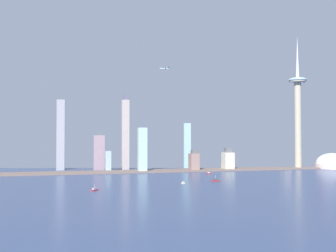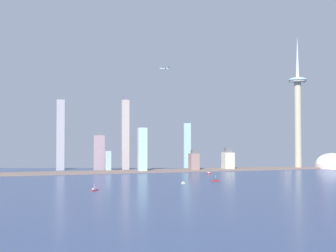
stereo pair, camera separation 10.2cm
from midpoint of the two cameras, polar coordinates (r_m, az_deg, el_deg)
name	(u,v)px [view 1 (the left image)]	position (r m, az deg, el deg)	size (l,w,h in m)	color
ground_plane	(281,198)	(552.94, 16.21, -10.00)	(6000.00, 6000.00, 0.00)	navy
waterfront_pier	(191,170)	(929.96, 3.33, -6.45)	(942.18, 60.11, 2.96)	#6D5B54
observation_tower	(298,106)	(1045.51, 18.43, 2.78)	(45.48, 45.48, 337.67)	#AA9F89
stadium_dome	(332,164)	(1081.85, 22.88, -5.13)	(85.38, 85.38, 52.69)	beige
skyscraper_0	(142,150)	(894.10, -3.77, -3.49)	(20.08, 17.97, 101.34)	#A0C1BE
skyscraper_1	(186,145)	(1010.63, 2.67, -2.80)	(18.00, 24.78, 121.01)	#92BCBC
skyscraper_2	(61,135)	(983.20, -15.42, -1.25)	(19.01, 22.89, 170.26)	#90909D
skyscraper_3	(323,138)	(1110.98, 21.76, -1.59)	(18.38, 26.14, 162.28)	slate
skyscraper_4	(108,161)	(925.40, -8.75, -5.09)	(12.54, 24.65, 47.23)	#92AEAD
skyscraper_5	(125,134)	(967.75, -6.26, -1.14)	(17.80, 17.66, 182.04)	#A79896
skyscraper_6	(285,152)	(1101.68, 16.76, -3.61)	(19.35, 27.26, 99.77)	#A39C96
skyscraper_7	(99,152)	(961.93, -10.05, -3.75)	(26.25, 12.86, 92.66)	gray
skyscraper_8	(194,161)	(927.41, 3.81, -5.19)	(20.45, 25.32, 48.66)	gray
skyscraper_9	(228,160)	(962.57, 8.75, -4.96)	(24.30, 26.95, 53.19)	beige
boat_0	(183,183)	(681.27, 2.21, -8.29)	(7.20, 3.18, 4.24)	beige
boat_1	(215,180)	(723.29, 6.95, -7.89)	(17.73, 8.96, 11.09)	#B02423
boat_2	(209,173)	(858.73, 5.97, -6.88)	(10.69, 5.84, 3.42)	#B01922
boat_3	(94,190)	(607.72, -10.72, -9.11)	(13.28, 13.52, 9.67)	#B3282B
channel_buoy_0	(231,175)	(828.16, 9.12, -7.08)	(1.62, 1.62, 2.13)	green
channel_buoy_1	(226,179)	(749.01, 8.41, -7.67)	(1.36, 1.36, 2.60)	#E54C19
airplane	(165,69)	(961.39, -0.47, 8.37)	(25.89, 23.43, 7.65)	silver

